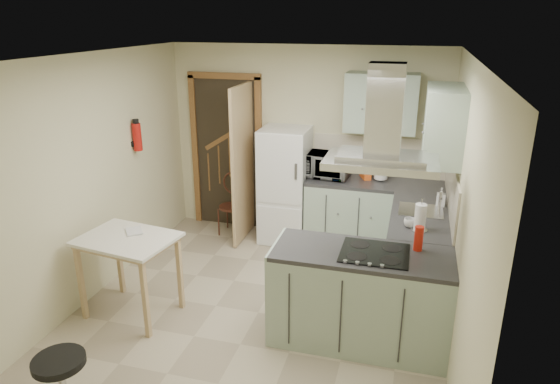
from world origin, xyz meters
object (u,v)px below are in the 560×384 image
(fridge, at_px, (285,185))
(peninsula, at_px, (360,297))
(extractor_hood, at_px, (381,162))
(bentwood_chair, at_px, (232,207))
(drop_leaf_table, at_px, (131,276))
(microwave, at_px, (327,165))

(fridge, xyz_separation_m, peninsula, (1.22, -1.98, -0.30))
(extractor_hood, relative_size, bentwood_chair, 1.18)
(peninsula, bearing_deg, fridge, 121.74)
(peninsula, height_order, bentwood_chair, peninsula)
(fridge, xyz_separation_m, extractor_hood, (1.32, -1.98, 0.97))
(fridge, height_order, drop_leaf_table, fridge)
(fridge, distance_m, microwave, 0.61)
(peninsula, relative_size, drop_leaf_table, 1.75)
(fridge, relative_size, bentwood_chair, 1.96)
(peninsula, xyz_separation_m, microwave, (-0.69, 2.02, 0.60))
(drop_leaf_table, bearing_deg, fridge, 73.06)
(microwave, bearing_deg, peninsula, -66.52)
(extractor_hood, relative_size, drop_leaf_table, 1.02)
(drop_leaf_table, bearing_deg, bentwood_chair, 91.19)
(peninsula, height_order, microwave, microwave)
(drop_leaf_table, relative_size, bentwood_chair, 1.16)
(fridge, xyz_separation_m, bentwood_chair, (-0.74, -0.03, -0.37))
(extractor_hood, bearing_deg, bentwood_chair, 136.59)
(fridge, height_order, bentwood_chair, fridge)
(peninsula, xyz_separation_m, bentwood_chair, (-1.97, 1.95, -0.07))
(bentwood_chair, bearing_deg, microwave, 6.93)
(extractor_hood, distance_m, bentwood_chair, 3.14)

